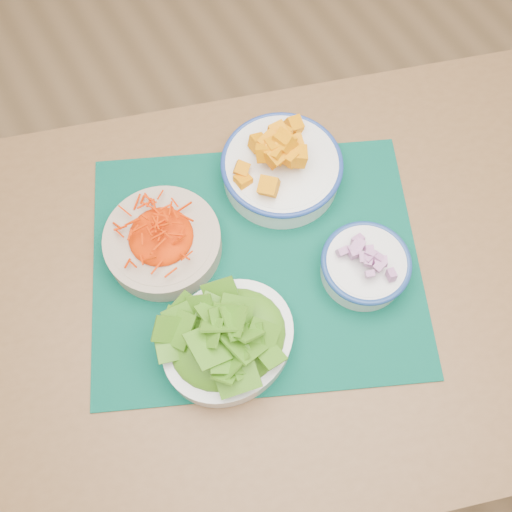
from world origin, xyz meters
The scene contains 7 objects.
ground centered at (0.00, 0.00, 0.00)m, with size 4.00×4.00×0.00m, color #A47B4F.
table centered at (0.07, -0.11, 0.66)m, with size 1.45×1.18×0.75m.
placemat centered at (0.00, -0.03, 0.75)m, with size 0.59×0.48×0.00m, color #003327.
carrot_bowl centered at (-0.13, 0.07, 0.79)m, with size 0.28×0.28×0.08m.
squash_bowl centered at (0.13, 0.09, 0.80)m, with size 0.28×0.28×0.10m.
lettuce_bowl centered at (-0.12, -0.15, 0.81)m, with size 0.26×0.23×0.11m.
onion_bowl centered at (0.15, -0.15, 0.79)m, with size 0.19×0.19×0.08m.
Camera 1 is at (-0.20, -0.37, 1.71)m, focal length 40.00 mm.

